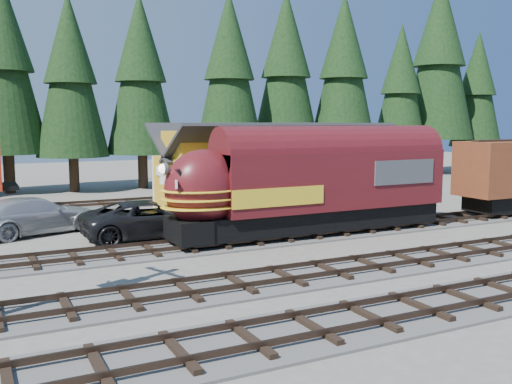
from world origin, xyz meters
name	(u,v)px	position (x,y,z in m)	size (l,w,h in m)	color
ground	(387,250)	(0.00, 0.00, 0.00)	(120.00, 120.00, 0.00)	#6B665B
track_siding	(482,217)	(10.00, 4.00, 0.06)	(68.00, 3.20, 0.33)	#4C4947
track_spur	(71,207)	(-10.00, 18.00, 0.06)	(32.00, 3.20, 0.33)	#4C4947
depot	(270,163)	(0.00, 10.50, 2.96)	(12.80, 7.00, 5.30)	gold
conifer_backdrop	(244,64)	(4.89, 24.18, 10.01)	(79.78, 21.61, 17.46)	black
locomotive	(304,188)	(-1.64, 4.00, 2.30)	(14.24, 2.83, 3.87)	black
pickup_truck_a	(150,219)	(-8.14, 7.06, 0.86)	(2.87, 6.22, 1.73)	black
pickup_truck_b	(34,215)	(-12.83, 10.35, 0.89)	(2.50, 6.15, 1.78)	#A1A3A8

